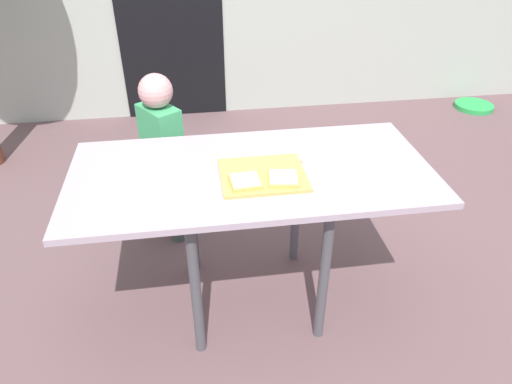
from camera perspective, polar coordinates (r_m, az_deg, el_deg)
The scene contains 10 objects.
ground_plane at distance 2.52m, azimuth -0.47°, elevation -12.74°, with size 16.00×16.00×0.00m, color #6A4D50.
house_door at distance 4.26m, azimuth -10.68°, elevation 21.79°, with size 0.90×0.02×2.00m, color black.
dining_table at distance 2.07m, azimuth -0.55°, elevation 0.89°, with size 1.57×0.75×0.78m.
cutting_board at distance 1.98m, azimuth 0.84°, elevation 2.10°, with size 0.36×0.31×0.01m, color tan.
pizza_slice_near_left at distance 1.90m, azimuth -1.30°, elevation 1.32°, with size 0.13×0.14×0.02m.
pizza_slice_near_right at distance 1.93m, azimuth 3.37°, elevation 1.66°, with size 0.14×0.15×0.02m.
plate_white_right at distance 2.12m, azimuth 7.92°, elevation 4.01°, with size 0.19×0.19×0.01m, color white.
plate_white_left at distance 2.18m, azimuth -12.05°, elevation 4.33°, with size 0.19×0.19×0.01m, color white.
child_left at distance 2.65m, azimuth -11.32°, elevation 5.18°, with size 0.25×0.28×1.02m.
garden_hose_coil at distance 5.07m, azimuth 25.04°, elevation 9.48°, with size 0.36×0.36×0.04m, color green.
Camera 1 is at (-0.24, -1.73, 1.81)m, focal length 32.78 mm.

